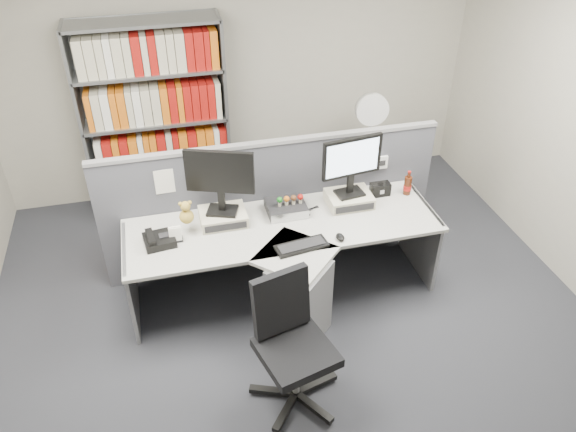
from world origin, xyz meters
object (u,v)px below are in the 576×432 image
object	(u,v)px
speaker	(380,189)
mouse	(340,237)
keyboard	(302,246)
office_chair	(291,340)
cola_bottle	(408,185)
filing_cabinet	(366,174)
desk_phone	(159,240)
shelving_unit	(156,124)
desk_calendar	(175,235)
monitor_left	(220,177)
desk_fan	(371,113)
desk	(290,266)
desktop_pc	(286,208)
monitor_right	(352,162)

from	to	relation	value
speaker	mouse	bearing A→B (deg)	-135.70
keyboard	mouse	size ratio (longest dim) A/B	4.21
mouse	office_chair	world-z (taller)	office_chair
speaker	office_chair	distance (m)	1.76
cola_bottle	filing_cabinet	distance (m)	1.09
cola_bottle	keyboard	bearing A→B (deg)	-155.04
desk_phone	shelving_unit	distance (m)	1.65
desk_calendar	filing_cabinet	distance (m)	2.43
cola_bottle	filing_cabinet	bearing A→B (deg)	88.94
monitor_left	desk_fan	distance (m)	1.96
desk	monitor_left	xyz separation A→B (m)	(-0.47, 0.38, 0.70)
monitor_left	desktop_pc	xyz separation A→B (m)	(0.54, 0.01, -0.39)
speaker	cola_bottle	world-z (taller)	cola_bottle
cola_bottle	office_chair	xyz separation A→B (m)	(-1.39, -1.26, -0.27)
desk_calendar	monitor_right	bearing A→B (deg)	6.23
desk_phone	speaker	xyz separation A→B (m)	(1.95, 0.24, 0.02)
desk_calendar	desk_fan	bearing A→B (deg)	29.61
monitor_left	filing_cabinet	bearing A→B (deg)	31.30
speaker	desk_fan	size ratio (longest dim) A/B	0.31
filing_cabinet	office_chair	distance (m)	2.66
monitor_right	desk	bearing A→B (deg)	-148.60
desk	monitor_left	size ratio (longest dim) A/B	4.64
desk_phone	office_chair	bearing A→B (deg)	-53.13
speaker	monitor_right	bearing A→B (deg)	-167.40
cola_bottle	desk_fan	world-z (taller)	desk_fan
desk	monitor_right	size ratio (longest dim) A/B	4.85
speaker	desk_fan	distance (m)	1.02
desk_fan	monitor_left	bearing A→B (deg)	-148.71
desk	filing_cabinet	size ratio (longest dim) A/B	3.71
mouse	office_chair	size ratio (longest dim) A/B	0.10
office_chair	mouse	bearing A→B (deg)	51.87
desk	desktop_pc	world-z (taller)	desktop_pc
monitor_left	desktop_pc	size ratio (longest dim) A/B	1.73
cola_bottle	office_chair	bearing A→B (deg)	-137.83
desktop_pc	desk_phone	size ratio (longest dim) A/B	1.24
keyboard	desk_phone	bearing A→B (deg)	163.36
monitor_left	mouse	bearing A→B (deg)	-28.27
desk	mouse	distance (m)	0.49
keyboard	cola_bottle	xyz separation A→B (m)	(1.11, 0.52, 0.07)
desktop_pc	filing_cabinet	world-z (taller)	desktop_pc
keyboard	office_chair	distance (m)	0.82
office_chair	monitor_left	bearing A→B (deg)	101.95
desk_phone	cola_bottle	distance (m)	2.20
cola_bottle	desk_fan	bearing A→B (deg)	88.94
desktop_pc	filing_cabinet	bearing A→B (deg)	41.72
keyboard	desk	bearing A→B (deg)	121.92
mouse	speaker	bearing A→B (deg)	44.30
shelving_unit	office_chair	bearing A→B (deg)	-75.65
monitor_right	mouse	distance (m)	0.66
monitor_right	desk_phone	distance (m)	1.69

